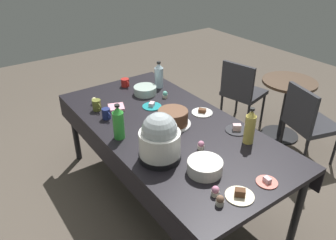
% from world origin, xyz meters
% --- Properties ---
extents(ground, '(9.00, 9.00, 0.00)m').
position_xyz_m(ground, '(0.00, 0.00, 0.00)').
color(ground, brown).
extents(potluck_table, '(2.20, 1.10, 0.75)m').
position_xyz_m(potluck_table, '(0.00, 0.00, 0.69)').
color(potluck_table, black).
rests_on(potluck_table, ground).
extents(frosted_layer_cake, '(0.30, 0.30, 0.13)m').
position_xyz_m(frosted_layer_cake, '(0.01, 0.04, 0.81)').
color(frosted_layer_cake, silver).
rests_on(frosted_layer_cake, potluck_table).
extents(slow_cooker, '(0.30, 0.30, 0.36)m').
position_xyz_m(slow_cooker, '(0.34, -0.31, 0.91)').
color(slow_cooker, black).
rests_on(slow_cooker, potluck_table).
extents(glass_salad_bowl, '(0.23, 0.23, 0.08)m').
position_xyz_m(glass_salad_bowl, '(-0.63, 0.17, 0.79)').
color(glass_salad_bowl, '#B2C6BC').
rests_on(glass_salad_bowl, potluck_table).
extents(ceramic_snack_bowl, '(0.24, 0.24, 0.09)m').
position_xyz_m(ceramic_snack_bowl, '(0.65, -0.16, 0.79)').
color(ceramic_snack_bowl, silver).
rests_on(ceramic_snack_bowl, potluck_table).
extents(dessert_plate_cream, '(0.18, 0.18, 0.05)m').
position_xyz_m(dessert_plate_cream, '(0.95, -0.14, 0.76)').
color(dessert_plate_cream, beige).
rests_on(dessert_plate_cream, potluck_table).
extents(dessert_plate_charcoal, '(0.18, 0.18, 0.06)m').
position_xyz_m(dessert_plate_charcoal, '(0.39, 0.41, 0.76)').
color(dessert_plate_charcoal, '#2D2D33').
rests_on(dessert_plate_charcoal, potluck_table).
extents(dessert_plate_coral, '(0.14, 0.14, 0.04)m').
position_xyz_m(dessert_plate_coral, '(0.96, 0.10, 0.76)').
color(dessert_plate_coral, '#E07266').
rests_on(dessert_plate_coral, potluck_table).
extents(dessert_plate_teal, '(0.18, 0.18, 0.04)m').
position_xyz_m(dessert_plate_teal, '(-0.36, 0.07, 0.76)').
color(dessert_plate_teal, teal).
rests_on(dessert_plate_teal, potluck_table).
extents(dessert_plate_white, '(0.19, 0.19, 0.04)m').
position_xyz_m(dessert_plate_white, '(-0.00, 0.37, 0.76)').
color(dessert_plate_white, white).
rests_on(dessert_plate_white, potluck_table).
extents(cupcake_berry, '(0.05, 0.05, 0.07)m').
position_xyz_m(cupcake_berry, '(-0.45, 0.28, 0.78)').
color(cupcake_berry, beige).
rests_on(cupcake_berry, potluck_table).
extents(cupcake_vanilla, '(0.05, 0.05, 0.07)m').
position_xyz_m(cupcake_vanilla, '(0.93, -0.28, 0.78)').
color(cupcake_vanilla, beige).
rests_on(cupcake_vanilla, potluck_table).
extents(cupcake_cocoa, '(0.05, 0.05, 0.07)m').
position_xyz_m(cupcake_cocoa, '(-0.72, -0.34, 0.78)').
color(cupcake_cocoa, beige).
rests_on(cupcake_cocoa, potluck_table).
extents(cupcake_rose, '(0.05, 0.05, 0.07)m').
position_xyz_m(cupcake_rose, '(0.85, -0.25, 0.78)').
color(cupcake_rose, beige).
rests_on(cupcake_rose, potluck_table).
extents(cupcake_lemon, '(0.05, 0.05, 0.07)m').
position_xyz_m(cupcake_lemon, '(0.42, -0.00, 0.78)').
color(cupcake_lemon, beige).
rests_on(cupcake_lemon, potluck_table).
extents(soda_bottle_ginger_ale, '(0.08, 0.08, 0.29)m').
position_xyz_m(soda_bottle_ginger_ale, '(0.56, 0.35, 0.89)').
color(soda_bottle_ginger_ale, gold).
rests_on(soda_bottle_ginger_ale, potluck_table).
extents(soda_bottle_lime_soda, '(0.09, 0.09, 0.29)m').
position_xyz_m(soda_bottle_lime_soda, '(-0.07, -0.42, 0.88)').
color(soda_bottle_lime_soda, green).
rests_on(soda_bottle_lime_soda, potluck_table).
extents(soda_bottle_water, '(0.09, 0.09, 0.28)m').
position_xyz_m(soda_bottle_water, '(-0.70, 0.38, 0.88)').
color(soda_bottle_water, silver).
rests_on(soda_bottle_water, potluck_table).
extents(coffee_mug_red, '(0.12, 0.09, 0.08)m').
position_xyz_m(coffee_mug_red, '(-0.92, 0.10, 0.79)').
color(coffee_mug_red, '#B2231E').
rests_on(coffee_mug_red, potluck_table).
extents(coffee_mug_navy, '(0.12, 0.07, 0.09)m').
position_xyz_m(coffee_mug_navy, '(-0.40, -0.37, 0.80)').
color(coffee_mug_navy, navy).
rests_on(coffee_mug_navy, potluck_table).
extents(coffee_mug_olive, '(0.12, 0.08, 0.10)m').
position_xyz_m(coffee_mug_olive, '(-0.59, -0.37, 0.80)').
color(coffee_mug_olive, olive).
rests_on(coffee_mug_olive, potluck_table).
extents(paper_napkin_stack, '(0.18, 0.18, 0.02)m').
position_xyz_m(paper_napkin_stack, '(-0.52, -0.21, 0.76)').
color(paper_napkin_stack, pink).
rests_on(paper_napkin_stack, potluck_table).
extents(maroon_chair_left, '(0.53, 0.53, 0.85)m').
position_xyz_m(maroon_chair_left, '(-0.53, 1.47, 0.49)').
color(maroon_chair_left, '#333338').
rests_on(maroon_chair_left, ground).
extents(maroon_chair_right, '(0.55, 0.55, 0.85)m').
position_xyz_m(maroon_chair_right, '(0.38, 1.48, 0.49)').
color(maroon_chair_right, '#333338').
rests_on(maroon_chair_right, ground).
extents(round_cafe_table, '(0.60, 0.60, 0.72)m').
position_xyz_m(round_cafe_table, '(-0.05, 1.70, 0.50)').
color(round_cafe_table, '#473323').
rests_on(round_cafe_table, ground).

